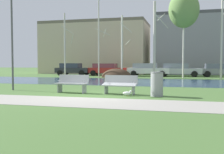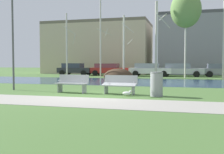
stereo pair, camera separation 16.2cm
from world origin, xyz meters
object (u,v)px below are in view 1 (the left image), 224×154
(bench_right, at_px, (120,84))
(seagull, at_px, (128,93))
(trash_bin, at_px, (157,84))
(parked_van_nearest_dark, at_px, (73,69))
(parked_sedan_second_red, at_px, (107,69))
(bench_left, at_px, (72,83))
(parked_wagon_fourth_silver, at_px, (178,70))
(streetlamp, at_px, (12,25))
(parked_suv_fifth_grey, at_px, (220,70))
(parked_hatch_third_white, at_px, (148,69))

(bench_right, height_order, seagull, bench_right)
(bench_right, distance_m, trash_bin, 1.76)
(parked_van_nearest_dark, bearing_deg, parked_sedan_second_red, 4.58)
(bench_left, xyz_separation_m, parked_wagon_fourth_silver, (4.83, 17.74, 0.29))
(bench_left, relative_size, parked_sedan_second_red, 0.35)
(streetlamp, bearing_deg, bench_right, -4.10)
(streetlamp, height_order, parked_wagon_fourth_silver, streetlamp)
(seagull, bearing_deg, parked_suv_fifth_grey, 71.48)
(bench_left, xyz_separation_m, parked_van_nearest_dark, (-7.34, 17.62, 0.29))
(parked_sedan_second_red, xyz_separation_m, parked_hatch_third_white, (4.72, -0.46, 0.01))
(bench_left, distance_m, parked_suv_fifth_grey, 20.10)
(trash_bin, relative_size, streetlamp, 0.20)
(parked_sedan_second_red, height_order, parked_suv_fifth_grey, parked_sedan_second_red)
(bench_left, bearing_deg, parked_sedan_second_red, 99.98)
(parked_van_nearest_dark, height_order, parked_wagon_fourth_silver, parked_van_nearest_dark)
(streetlamp, xyz_separation_m, parked_van_nearest_dark, (-3.77, 17.20, -2.70))
(streetlamp, relative_size, parked_hatch_third_white, 1.12)
(bench_right, relative_size, parked_hatch_third_white, 0.36)
(bench_right, xyz_separation_m, seagull, (0.49, -0.66, -0.34))
(bench_left, bearing_deg, parked_suv_fifth_grey, 63.12)
(bench_right, relative_size, parked_wagon_fourth_silver, 0.35)
(trash_bin, bearing_deg, parked_suv_fifth_grey, 74.73)
(bench_right, xyz_separation_m, parked_wagon_fourth_silver, (2.46, 17.74, 0.29))
(streetlamp, height_order, parked_hatch_third_white, streetlamp)
(seagull, height_order, parked_van_nearest_dark, parked_van_nearest_dark)
(trash_bin, bearing_deg, streetlamp, 174.10)
(parked_wagon_fourth_silver, bearing_deg, parked_hatch_third_white, -175.72)
(trash_bin, distance_m, seagull, 1.33)
(bench_left, relative_size, parked_hatch_third_white, 0.36)
(parked_sedan_second_red, relative_size, parked_hatch_third_white, 1.03)
(seagull, height_order, parked_hatch_third_white, parked_hatch_third_white)
(parked_sedan_second_red, bearing_deg, streetlamp, -91.34)
(parked_van_nearest_dark, xyz_separation_m, parked_wagon_fourth_silver, (12.17, 0.12, -0.00))
(bench_left, xyz_separation_m, trash_bin, (4.09, -0.37, 0.07))
(seagull, xyz_separation_m, parked_hatch_third_white, (-1.30, 18.16, 0.63))
(parked_hatch_third_white, bearing_deg, parked_wagon_fourth_silver, 4.28)
(parked_hatch_third_white, distance_m, parked_wagon_fourth_silver, 3.28)
(parked_sedan_second_red, bearing_deg, parked_suv_fifth_grey, -0.15)
(seagull, bearing_deg, parked_van_nearest_dark, 119.15)
(bench_left, xyz_separation_m, seagull, (2.86, -0.66, -0.34))
(trash_bin, height_order, seagull, trash_bin)
(bench_right, height_order, parked_van_nearest_dark, parked_van_nearest_dark)
(streetlamp, distance_m, parked_wagon_fourth_silver, 19.44)
(streetlamp, bearing_deg, parked_hatch_third_white, 73.28)
(bench_right, bearing_deg, parked_suv_fifth_grey, 69.47)
(streetlamp, bearing_deg, parked_suv_fifth_grey, 54.12)
(parked_suv_fifth_grey, bearing_deg, trash_bin, -105.27)
(parked_van_nearest_dark, height_order, parked_sedan_second_red, parked_van_nearest_dark)
(seagull, relative_size, parked_wagon_fourth_silver, 0.09)
(seagull, height_order, streetlamp, streetlamp)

